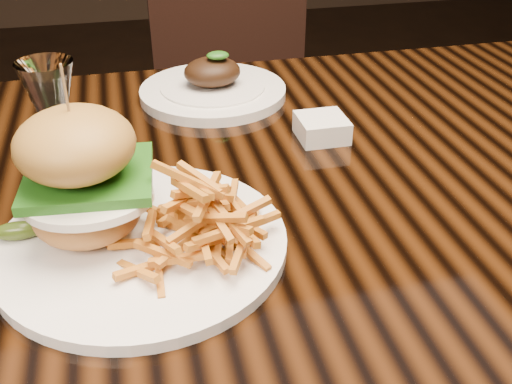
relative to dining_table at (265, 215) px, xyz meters
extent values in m
cube|color=black|center=(0.00, 0.00, 0.06)|extent=(1.60, 0.90, 0.04)
cube|color=black|center=(0.74, 0.39, -0.32)|extent=(0.06, 0.06, 0.71)
cylinder|color=white|center=(-0.19, -0.14, 0.08)|extent=(0.34, 0.34, 0.01)
ellipsoid|color=#B07B39|center=(-0.24, -0.12, 0.12)|extent=(0.12, 0.12, 0.06)
ellipsoid|color=white|center=(-0.24, -0.14, 0.15)|extent=(0.14, 0.11, 0.01)
ellipsoid|color=#FFA80D|center=(-0.21, -0.16, 0.16)|extent=(0.03, 0.03, 0.01)
cube|color=#276F1B|center=(-0.24, -0.12, 0.16)|extent=(0.15, 0.14, 0.01)
ellipsoid|color=olive|center=(-0.24, -0.12, 0.21)|extent=(0.13, 0.13, 0.08)
cylinder|color=olive|center=(-0.24, -0.12, 0.25)|extent=(0.00, 0.00, 0.10)
ellipsoid|color=#2D4A13|center=(-0.32, -0.11, 0.10)|extent=(0.06, 0.02, 0.02)
ellipsoid|color=#2D4A13|center=(-0.31, -0.08, 0.10)|extent=(0.06, 0.04, 0.02)
cube|color=white|center=(0.11, 0.08, 0.09)|extent=(0.09, 0.09, 0.03)
cylinder|color=white|center=(-0.27, 0.00, 0.08)|extent=(0.06, 0.06, 0.00)
cylinder|color=white|center=(-0.27, 0.00, 0.13)|extent=(0.01, 0.01, 0.10)
cone|color=white|center=(-0.27, 0.00, 0.22)|extent=(0.07, 0.07, 0.09)
cylinder|color=white|center=(-0.28, -0.04, 0.12)|extent=(0.06, 0.06, 0.09)
cylinder|color=white|center=(-0.03, 0.29, 0.09)|extent=(0.26, 0.26, 0.02)
cylinder|color=white|center=(-0.03, 0.29, 0.09)|extent=(0.19, 0.19, 0.02)
ellipsoid|color=black|center=(-0.03, 0.29, 0.12)|extent=(0.10, 0.08, 0.05)
ellipsoid|color=#276F1B|center=(-0.02, 0.28, 0.16)|extent=(0.04, 0.03, 0.01)
cube|color=black|center=(0.13, 0.80, -0.22)|extent=(0.47, 0.47, 0.06)
cube|color=black|center=(0.14, 1.01, 0.03)|extent=(0.46, 0.06, 0.50)
cylinder|color=black|center=(-0.06, 0.61, -0.45)|extent=(0.04, 0.04, 0.45)
cylinder|color=black|center=(0.32, 0.61, -0.45)|extent=(0.04, 0.04, 0.45)
cylinder|color=black|center=(-0.05, 0.99, -0.45)|extent=(0.04, 0.04, 0.45)
cylinder|color=black|center=(0.33, 0.99, -0.45)|extent=(0.04, 0.04, 0.45)
camera|label=1|loc=(-0.18, -0.72, 0.51)|focal=42.00mm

